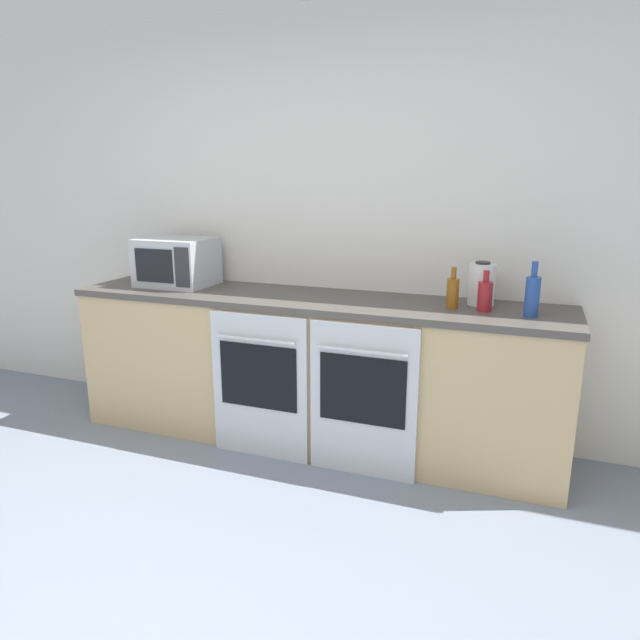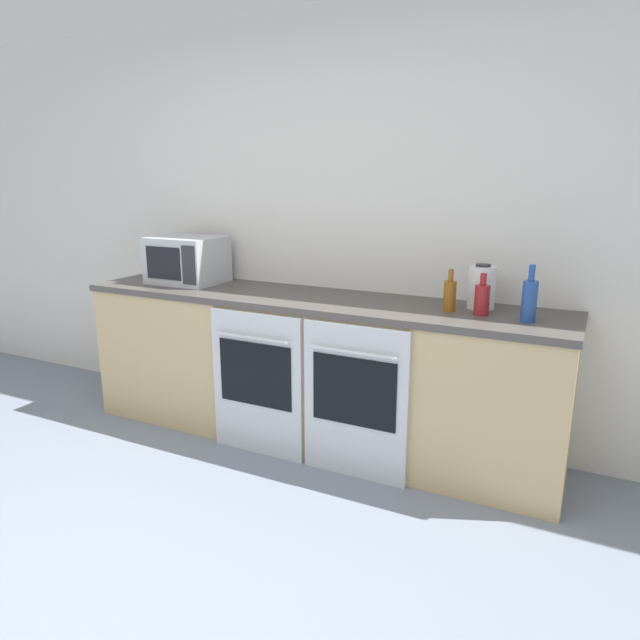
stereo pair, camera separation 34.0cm
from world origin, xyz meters
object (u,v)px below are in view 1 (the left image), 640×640
bottle_blue (532,295)px  oven_left (260,386)px  microwave (177,262)px  bottle_red (485,295)px  oven_right (363,400)px  kettle (482,284)px  bottle_amber (453,292)px

bottle_blue → oven_left: bearing=-169.7°
bottle_blue → microwave: bearing=177.2°
microwave → bottle_red: 1.96m
oven_left → oven_right: bearing=0.0°
oven_left → oven_right: same height
bottle_red → kettle: kettle is taller
oven_left → bottle_blue: 1.57m
bottle_red → bottle_amber: bearing=175.6°
bottle_red → oven_left: bearing=-165.8°
bottle_red → bottle_amber: 0.17m
microwave → bottle_red: bearing=-1.9°
bottle_amber → kettle: bearing=45.7°
microwave → bottle_blue: (2.19, -0.11, -0.04)m
oven_left → bottle_amber: size_ratio=3.83×
bottle_red → kettle: bearing=102.3°
oven_right → bottle_blue: bottle_blue is taller
oven_left → microwave: bearing=154.3°
bottle_red → bottle_amber: bottle_amber is taller
oven_left → bottle_amber: (1.02, 0.32, 0.56)m
oven_left → bottle_red: size_ratio=3.96×
oven_left → kettle: kettle is taller
microwave → bottle_blue: 2.20m
oven_left → microwave: microwave is taller
microwave → bottle_amber: 1.79m
oven_right → bottle_red: size_ratio=3.96×
kettle → bottle_amber: bearing=-134.3°
bottle_amber → kettle: (0.14, 0.14, 0.03)m
microwave → oven_left: bearing=-25.7°
microwave → bottle_amber: (1.79, -0.05, -0.07)m
oven_left → microwave: (-0.76, 0.37, 0.63)m
bottle_red → kettle: size_ratio=0.90×
oven_left → oven_right: size_ratio=1.00×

